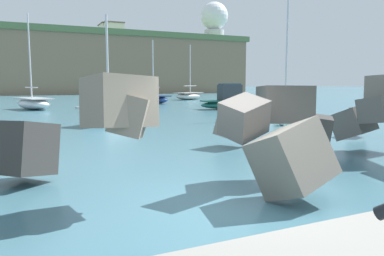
{
  "coord_description": "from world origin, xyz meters",
  "views": [
    {
      "loc": [
        -3.52,
        -5.7,
        2.22
      ],
      "look_at": [
        -0.65,
        0.5,
        1.4
      ],
      "focal_mm": 34.77,
      "sensor_mm": 36.0,
      "label": 1
    }
  ],
  "objects": [
    {
      "name": "headland_bluff",
      "position": [
        9.52,
        85.52,
        6.58
      ],
      "size": [
        73.42,
        32.06,
        13.12
      ],
      "color": "#847056",
      "rests_on": "ground"
    },
    {
      "name": "station_building_central",
      "position": [
        18.51,
        94.47,
        15.45
      ],
      "size": [
        4.34,
        6.41,
        4.64
      ],
      "color": "silver",
      "rests_on": "headland_bluff"
    },
    {
      "name": "ground_plane",
      "position": [
        0.0,
        0.0,
        0.0
      ],
      "size": [
        400.0,
        400.0,
        0.0
      ],
      "primitive_type": "plane",
      "color": "#42707F"
    },
    {
      "name": "mooring_buoy_middle",
      "position": [
        8.95,
        9.96,
        0.22
      ],
      "size": [
        0.44,
        0.44,
        0.44
      ],
      "color": "silver",
      "rests_on": "ground"
    },
    {
      "name": "boat_near_right",
      "position": [
        17.42,
        40.62,
        0.55
      ],
      "size": [
        5.4,
        4.49,
        7.43
      ],
      "color": "beige",
      "rests_on": "ground"
    },
    {
      "name": "boat_far_left",
      "position": [
        1.09,
        14.71,
        0.57
      ],
      "size": [
        4.58,
        4.24,
        5.84
      ],
      "color": "white",
      "rests_on": "ground"
    },
    {
      "name": "breakwater_jetty",
      "position": [
        -1.26,
        1.91,
        1.25
      ],
      "size": [
        27.5,
        8.05,
        2.59
      ],
      "color": "slate",
      "rests_on": "ground"
    },
    {
      "name": "boat_mid_right",
      "position": [
        -2.48,
        28.72,
        0.57
      ],
      "size": [
        3.5,
        4.76,
        8.09
      ],
      "color": "white",
      "rests_on": "ground"
    },
    {
      "name": "boat_mid_centre",
      "position": [
        11.72,
        13.13,
        0.49
      ],
      "size": [
        3.75,
        4.41,
        7.92
      ],
      "color": "#EAC64C",
      "rests_on": "ground"
    },
    {
      "name": "boat_mid_left",
      "position": [
        13.35,
        22.17,
        0.66
      ],
      "size": [
        6.44,
        1.99,
        2.22
      ],
      "color": "#1E6656",
      "rests_on": "ground"
    },
    {
      "name": "boat_near_left",
      "position": [
        10.08,
        33.5,
        0.52
      ],
      "size": [
        2.7,
        4.75,
        6.94
      ],
      "color": "navy",
      "rests_on": "ground"
    },
    {
      "name": "radar_dome",
      "position": [
        43.87,
        82.74,
        18.85
      ],
      "size": [
        7.22,
        7.22,
        10.24
      ],
      "color": "silver",
      "rests_on": "headland_bluff"
    },
    {
      "name": "station_building_east",
      "position": [
        19.09,
        92.14,
        15.39
      ],
      "size": [
        5.0,
        6.69,
        4.51
      ],
      "color": "silver",
      "rests_on": "headland_bluff"
    }
  ]
}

